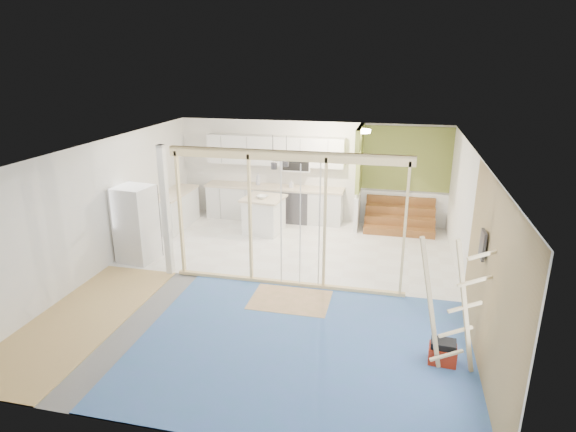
% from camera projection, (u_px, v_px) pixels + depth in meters
% --- Properties ---
extents(room, '(7.01, 8.01, 2.61)m').
position_uv_depth(room, '(271.00, 219.00, 8.83)').
color(room, slate).
rests_on(room, ground).
extents(floor_overlays, '(7.00, 8.00, 0.03)m').
position_uv_depth(floor_overlays, '(276.00, 282.00, 9.28)').
color(floor_overlays, white).
rests_on(floor_overlays, room).
extents(stud_frame, '(4.66, 0.14, 2.60)m').
position_uv_depth(stud_frame, '(256.00, 203.00, 8.79)').
color(stud_frame, beige).
rests_on(stud_frame, room).
extents(base_cabinets, '(4.45, 2.24, 0.93)m').
position_uv_depth(base_cabinets, '(245.00, 205.00, 12.54)').
color(base_cabinets, silver).
rests_on(base_cabinets, room).
extents(upper_cabinets, '(3.60, 0.41, 0.85)m').
position_uv_depth(upper_cabinets, '(277.00, 152.00, 12.38)').
color(upper_cabinets, silver).
rests_on(upper_cabinets, room).
extents(green_partition, '(2.25, 1.51, 2.60)m').
position_uv_depth(green_partition, '(389.00, 193.00, 11.89)').
color(green_partition, olive).
rests_on(green_partition, room).
extents(pot_rack, '(0.52, 0.52, 0.72)m').
position_uv_depth(pot_rack, '(279.00, 161.00, 10.43)').
color(pot_rack, black).
rests_on(pot_rack, room).
extents(sheathing_panel, '(0.02, 4.00, 2.60)m').
position_uv_depth(sheathing_panel, '(490.00, 287.00, 6.24)').
color(sheathing_panel, '#A08B56').
rests_on(sheathing_panel, room).
extents(electrical_panel, '(0.04, 0.30, 0.40)m').
position_uv_depth(electrical_panel, '(483.00, 245.00, 6.70)').
color(electrical_panel, '#3D3D42').
rests_on(electrical_panel, room).
extents(ceiling_light, '(0.32, 0.32, 0.08)m').
position_uv_depth(ceiling_light, '(364.00, 131.00, 10.92)').
color(ceiling_light, '#FFEABF').
rests_on(ceiling_light, room).
extents(fridge, '(0.79, 0.77, 1.63)m').
position_uv_depth(fridge, '(136.00, 224.00, 10.04)').
color(fridge, silver).
rests_on(fridge, room).
extents(island, '(1.03, 1.03, 0.91)m').
position_uv_depth(island, '(264.00, 215.00, 11.79)').
color(island, white).
rests_on(island, room).
extents(bowl, '(0.34, 0.34, 0.07)m').
position_uv_depth(bowl, '(262.00, 197.00, 11.56)').
color(bowl, white).
rests_on(bowl, island).
extents(soap_bottle_a, '(0.15, 0.15, 0.32)m').
position_uv_depth(soap_bottle_a, '(258.00, 179.00, 12.65)').
color(soap_bottle_a, '#A8AABB').
rests_on(soap_bottle_a, base_cabinets).
extents(soap_bottle_b, '(0.12, 0.12, 0.21)m').
position_uv_depth(soap_bottle_b, '(291.00, 184.00, 12.40)').
color(soap_bottle_b, silver).
rests_on(soap_bottle_b, base_cabinets).
extents(toolbox, '(0.40, 0.31, 0.36)m').
position_uv_depth(toolbox, '(443.00, 353.00, 6.78)').
color(toolbox, '#9E230E').
rests_on(toolbox, room).
extents(ladder, '(1.05, 0.21, 1.98)m').
position_uv_depth(ladder, '(452.00, 307.00, 6.32)').
color(ladder, '#D3BA81').
rests_on(ladder, room).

